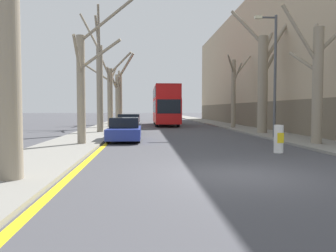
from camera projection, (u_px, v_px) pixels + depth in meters
name	position (u px, v px, depth m)	size (l,w,h in m)	color
ground_plane	(238.00, 175.00, 9.19)	(300.00, 300.00, 0.00)	#424247
sidewalk_left	(124.00, 119.00, 58.53)	(3.07, 120.00, 0.12)	gray
sidewalk_right	(194.00, 119.00, 59.44)	(3.07, 120.00, 0.12)	gray
building_facade_right	(283.00, 67.00, 36.77)	(10.08, 47.34, 13.26)	tan
kerb_line_stripe	(133.00, 119.00, 58.66)	(0.24, 120.00, 0.01)	yellow
street_tree_left_0	(13.00, 40.00, 7.97)	(2.23, 2.47, 8.40)	gray
street_tree_left_1	(84.00, 83.00, 16.29)	(2.96, 1.94, 7.43)	gray
street_tree_left_2	(99.00, 81.00, 24.68)	(1.99, 3.28, 9.31)	gray
street_tree_left_3	(110.00, 92.00, 32.07)	(4.89, 2.81, 7.35)	gray
street_tree_left_4	(119.00, 95.00, 40.23)	(3.43, 3.10, 8.63)	gray
street_tree_right_0	(317.00, 78.00, 16.40)	(3.69, 2.52, 7.05)	gray
street_tree_right_1	(263.00, 78.00, 23.92)	(4.16, 2.50, 9.41)	gray
street_tree_right_2	(234.00, 91.00, 30.92)	(3.24, 3.50, 7.10)	gray
double_decker_bus	(165.00, 104.00, 37.18)	(2.59, 10.85, 4.36)	red
parked_car_0	(125.00, 130.00, 19.03)	(1.84, 4.27, 1.35)	navy
parked_car_1	(129.00, 125.00, 24.36)	(1.75, 4.13, 1.48)	#4C5156
lamp_post	(274.00, 70.00, 19.85)	(1.40, 0.20, 7.51)	#4C4F54
traffic_bollard	(279.00, 139.00, 13.80)	(0.39, 0.41, 1.18)	white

